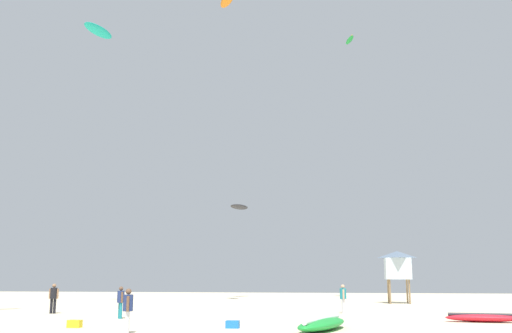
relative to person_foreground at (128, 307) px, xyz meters
The scene contains 13 objects.
person_foreground is the anchor object (origin of this frame).
person_midground 7.96m from the person_foreground, 113.46° to the left, with size 0.38×0.45×1.63m.
person_left 15.41m from the person_foreground, 57.19° to the left, with size 0.38×0.55×1.68m.
person_right 13.60m from the person_foreground, 129.19° to the left, with size 0.56×0.39×1.72m.
kite_grounded_near 16.75m from the person_foreground, 26.86° to the left, with size 3.60×1.42×0.45m.
kite_grounded_mid 7.77m from the person_foreground, 17.33° to the left, with size 2.56×4.72×0.56m.
lifeguard_tower 28.91m from the person_foreground, 63.46° to the left, with size 2.30×2.30×4.15m.
cooler_box 4.63m from the person_foreground, 37.64° to the left, with size 0.56×0.36×0.32m, color blue.
gear_bag 3.88m from the person_foreground, 146.15° to the left, with size 0.56×0.36×0.32m, color yellow.
kite_aloft_0 35.77m from the person_foreground, 92.80° to the left, with size 2.01×3.30×0.62m.
kite_aloft_1 31.56m from the person_foreground, 91.09° to the left, with size 2.10×2.99×0.42m.
kite_aloft_3 30.95m from the person_foreground, 119.21° to the left, with size 1.85×3.38×0.76m.
kite_aloft_4 39.73m from the person_foreground, 72.04° to the left, with size 1.03×2.14×0.34m.
Camera 1 is at (4.42, -14.82, 2.18)m, focal length 39.35 mm.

